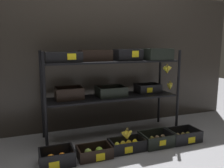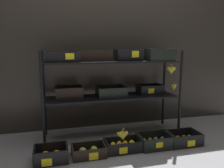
% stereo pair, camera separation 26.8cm
% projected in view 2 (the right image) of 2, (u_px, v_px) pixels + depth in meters
% --- Properties ---
extents(ground_plane, '(10.00, 10.00, 0.00)m').
position_uv_depth(ground_plane, '(112.00, 134.00, 2.79)').
color(ground_plane, gray).
extents(storefront_wall, '(3.96, 0.12, 1.73)m').
position_uv_depth(storefront_wall, '(104.00, 61.00, 3.03)').
color(storefront_wall, '#2D2823').
rests_on(storefront_wall, ground_plane).
extents(display_rack, '(1.70, 0.44, 1.04)m').
position_uv_depth(display_rack, '(112.00, 76.00, 2.68)').
color(display_rack, black).
rests_on(display_rack, ground_plane).
extents(crate_ground_orange, '(0.31, 0.24, 0.14)m').
position_uv_depth(crate_ground_orange, '(51.00, 156.00, 2.15)').
color(crate_ground_orange, black).
rests_on(crate_ground_orange, ground_plane).
extents(crate_ground_apple_green, '(0.33, 0.22, 0.11)m').
position_uv_depth(crate_ground_apple_green, '(89.00, 152.00, 2.25)').
color(crate_ground_apple_green, black).
rests_on(crate_ground_apple_green, ground_plane).
extents(crate_ground_lemon, '(0.37, 0.22, 0.12)m').
position_uv_depth(crate_ground_lemon, '(123.00, 146.00, 2.36)').
color(crate_ground_lemon, black).
rests_on(crate_ground_lemon, ground_plane).
extents(crate_ground_kiwi, '(0.36, 0.26, 0.13)m').
position_uv_depth(crate_ground_kiwi, '(155.00, 142.00, 2.46)').
color(crate_ground_kiwi, black).
rests_on(crate_ground_kiwi, ground_plane).
extents(crate_ground_rightmost_kiwi, '(0.36, 0.25, 0.13)m').
position_uv_depth(crate_ground_rightmost_kiwi, '(183.00, 139.00, 2.53)').
color(crate_ground_rightmost_kiwi, black).
rests_on(crate_ground_rightmost_kiwi, ground_plane).
extents(banana_bunch_loose, '(0.14, 0.05, 0.12)m').
position_uv_depth(banana_bunch_loose, '(123.00, 135.00, 2.34)').
color(banana_bunch_loose, brown).
rests_on(banana_bunch_loose, crate_ground_lemon).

